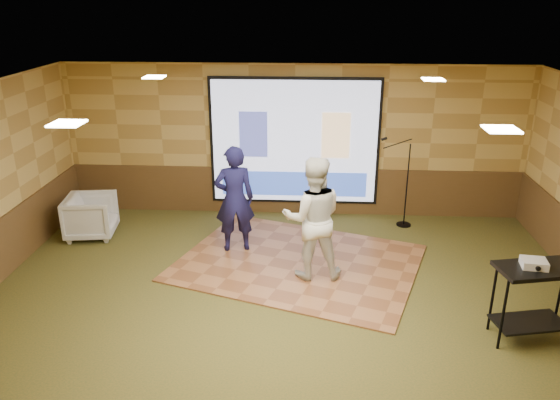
# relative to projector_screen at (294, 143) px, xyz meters

# --- Properties ---
(ground) EXTENTS (9.00, 9.00, 0.00)m
(ground) POSITION_rel_projector_screen_xyz_m (0.00, -3.44, -1.47)
(ground) COLOR #353E1C
(ground) RESTS_ON ground
(room_shell) EXTENTS (9.04, 7.04, 3.02)m
(room_shell) POSITION_rel_projector_screen_xyz_m (0.00, -3.44, 0.62)
(room_shell) COLOR tan
(room_shell) RESTS_ON ground
(wainscot_back) EXTENTS (9.00, 0.04, 0.95)m
(wainscot_back) POSITION_rel_projector_screen_xyz_m (0.00, 0.04, -1.00)
(wainscot_back) COLOR #533A1B
(wainscot_back) RESTS_ON ground
(projector_screen) EXTENTS (3.32, 0.06, 2.52)m
(projector_screen) POSITION_rel_projector_screen_xyz_m (0.00, 0.00, 0.00)
(projector_screen) COLOR black
(projector_screen) RESTS_ON room_shell
(downlight_nw) EXTENTS (0.32, 0.32, 0.02)m
(downlight_nw) POSITION_rel_projector_screen_xyz_m (-2.20, -1.64, 1.50)
(downlight_nw) COLOR beige
(downlight_nw) RESTS_ON room_shell
(downlight_ne) EXTENTS (0.32, 0.32, 0.02)m
(downlight_ne) POSITION_rel_projector_screen_xyz_m (2.20, -1.64, 1.50)
(downlight_ne) COLOR beige
(downlight_ne) RESTS_ON room_shell
(downlight_sw) EXTENTS (0.32, 0.32, 0.02)m
(downlight_sw) POSITION_rel_projector_screen_xyz_m (-2.20, -4.94, 1.50)
(downlight_sw) COLOR beige
(downlight_sw) RESTS_ON room_shell
(downlight_se) EXTENTS (0.32, 0.32, 0.02)m
(downlight_se) POSITION_rel_projector_screen_xyz_m (2.20, -4.94, 1.50)
(downlight_se) COLOR beige
(downlight_se) RESTS_ON room_shell
(dance_floor) EXTENTS (4.53, 3.97, 0.03)m
(dance_floor) POSITION_rel_projector_screen_xyz_m (0.15, -2.20, -1.46)
(dance_floor) COLOR #965E37
(dance_floor) RESTS_ON ground
(player_left) EXTENTS (0.76, 0.59, 1.86)m
(player_left) POSITION_rel_projector_screen_xyz_m (-0.95, -1.76, -0.52)
(player_left) COLOR #161543
(player_left) RESTS_ON dance_floor
(player_right) EXTENTS (1.01, 0.82, 1.95)m
(player_right) POSITION_rel_projector_screen_xyz_m (0.37, -2.63, -0.47)
(player_right) COLOR silver
(player_right) RESTS_ON dance_floor
(av_table) EXTENTS (1.01, 0.53, 1.06)m
(av_table) POSITION_rel_projector_screen_xyz_m (3.17, -4.17, -0.71)
(av_table) COLOR black
(av_table) RESTS_ON ground
(projector) EXTENTS (0.33, 0.28, 0.10)m
(projector) POSITION_rel_projector_screen_xyz_m (3.10, -4.17, -0.36)
(projector) COLOR silver
(projector) RESTS_ON av_table
(mic_stand) EXTENTS (0.69, 0.28, 1.76)m
(mic_stand) POSITION_rel_projector_screen_xyz_m (2.10, -0.48, -0.98)
(mic_stand) COLOR black
(mic_stand) RESTS_ON ground
(banquet_chair) EXTENTS (0.97, 0.94, 0.78)m
(banquet_chair) POSITION_rel_projector_screen_xyz_m (-3.68, -1.32, -1.08)
(banquet_chair) COLOR gray
(banquet_chair) RESTS_ON ground
(duffel_bag) EXTENTS (0.54, 0.44, 0.29)m
(duffel_bag) POSITION_rel_projector_screen_xyz_m (0.40, -0.19, -1.33)
(duffel_bag) COLOR black
(duffel_bag) RESTS_ON ground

